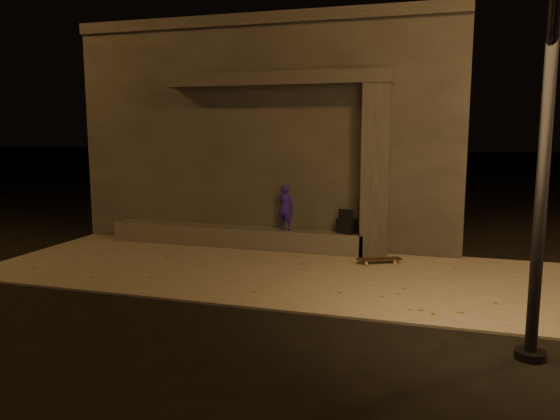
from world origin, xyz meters
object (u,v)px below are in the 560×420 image
(skateboard, at_px, (379,259))
(backpack, at_px, (346,225))
(skateboarder, at_px, (285,207))
(column, at_px, (376,171))

(skateboard, bearing_deg, backpack, 114.10)
(backpack, xyz_separation_m, skateboard, (0.80, -0.65, -0.55))
(skateboarder, distance_m, skateboard, 2.42)
(column, distance_m, skateboarder, 2.14)
(skateboarder, xyz_separation_m, skateboard, (2.16, -0.65, -0.88))
(backpack, bearing_deg, skateboard, -18.50)
(column, relative_size, backpack, 6.74)
(skateboarder, bearing_deg, column, -168.00)
(skateboarder, bearing_deg, backpack, -168.00)
(column, distance_m, backpack, 1.31)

